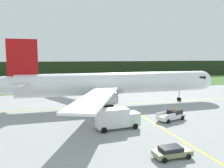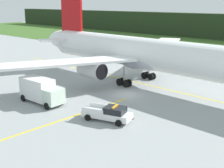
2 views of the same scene
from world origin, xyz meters
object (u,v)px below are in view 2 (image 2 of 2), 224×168
(catering_truck, at_px, (41,90))
(ops_pickup_truck, at_px, (109,113))
(airliner, at_px, (149,55))
(apron_cone, at_px, (131,116))

(catering_truck, bearing_deg, ops_pickup_truck, 7.89)
(airliner, relative_size, apron_cone, 73.54)
(catering_truck, relative_size, apron_cone, 9.50)
(ops_pickup_truck, distance_m, catering_truck, 11.25)
(airliner, distance_m, ops_pickup_truck, 17.12)
(ops_pickup_truck, height_order, catering_truck, catering_truck)
(airliner, xyz_separation_m, ops_pickup_truck, (5.70, -15.60, -4.17))
(apron_cone, bearing_deg, airliner, 118.39)
(airliner, xyz_separation_m, catering_truck, (-5.41, -17.14, -3.31))
(airliner, height_order, ops_pickup_truck, airliner)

